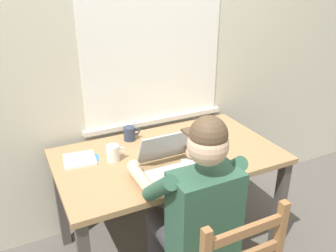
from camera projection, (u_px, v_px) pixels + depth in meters
The scene contains 12 objects.
ground_plane at pixel (168, 245), 2.54m from camera, with size 8.00×8.00×0.00m, color #56514C.
back_wall at pixel (137, 53), 2.41m from camera, with size 6.00×0.08×2.60m.
desk at pixel (169, 167), 2.27m from camera, with size 1.41×0.82×0.75m.
seated_person at pixel (193, 209), 1.82m from camera, with size 0.50×0.60×1.25m.
laptop at pixel (173, 164), 2.01m from camera, with size 0.33×0.33×0.22m.
computer_mouse at pixel (215, 162), 2.10m from camera, with size 0.06×0.10×0.03m, color #ADAFB2.
coffee_mug_white at pixel (113, 153), 2.13m from camera, with size 0.12×0.08×0.10m.
coffee_mug_dark at pixel (130, 133), 2.39m from camera, with size 0.12×0.08×0.10m.
book_stack_main at pixel (196, 135), 2.42m from camera, with size 0.20×0.17×0.06m.
paper_pile_near_laptop at pixel (80, 160), 2.14m from camera, with size 0.19×0.18×0.02m, color white.
paper_pile_back_corner at pixel (203, 167), 2.07m from camera, with size 0.26×0.18×0.01m, color silver.
landscape_photo_print at pixel (88, 158), 2.17m from camera, with size 0.13×0.09×0.00m, color teal.
Camera 1 is at (-0.87, -1.76, 1.82)m, focal length 37.46 mm.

